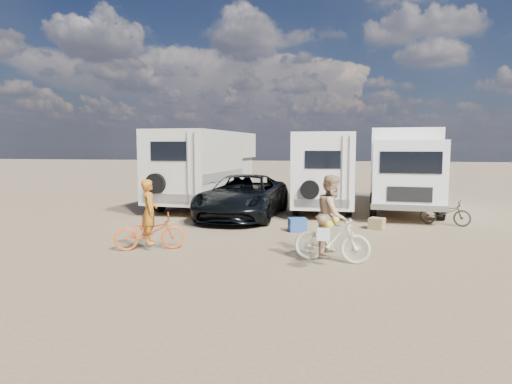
% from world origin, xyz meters
% --- Properties ---
extents(ground, '(140.00, 140.00, 0.00)m').
position_xyz_m(ground, '(0.00, 0.00, 0.00)').
color(ground, '#967C59').
rests_on(ground, ground).
extents(rv_main, '(2.56, 7.16, 3.15)m').
position_xyz_m(rv_main, '(0.14, 6.90, 1.57)').
color(rv_main, silver).
rests_on(rv_main, ground).
extents(rv_left, '(2.96, 7.50, 3.28)m').
position_xyz_m(rv_left, '(-4.99, 6.70, 1.64)').
color(rv_left, '#ECE8CF').
rests_on(rv_left, ground).
extents(box_truck, '(3.15, 7.71, 3.34)m').
position_xyz_m(box_truck, '(3.46, 6.92, 1.67)').
color(box_truck, white).
rests_on(box_truck, ground).
extents(dark_suv, '(2.76, 5.75, 1.58)m').
position_xyz_m(dark_suv, '(-2.62, 3.84, 0.79)').
color(dark_suv, black).
rests_on(dark_suv, ground).
extents(bike_man, '(1.87, 1.27, 0.93)m').
position_xyz_m(bike_man, '(-3.78, -1.79, 0.47)').
color(bike_man, '#E35517').
rests_on(bike_man, ground).
extents(bike_woman, '(1.82, 0.79, 1.06)m').
position_xyz_m(bike_woman, '(0.82, -2.12, 0.53)').
color(bike_woman, silver).
rests_on(bike_woman, ground).
extents(rider_man, '(0.59, 0.70, 1.63)m').
position_xyz_m(rider_man, '(-3.78, -1.79, 0.81)').
color(rider_man, '#C2701F').
rests_on(rider_man, ground).
extents(rider_woman, '(0.83, 0.99, 1.82)m').
position_xyz_m(rider_woman, '(0.82, -2.12, 0.91)').
color(rider_woman, tan).
rests_on(rider_woman, ground).
extents(bike_parked, '(1.73, 1.16, 0.86)m').
position_xyz_m(bike_parked, '(4.39, 3.55, 0.43)').
color(bike_parked, '#272A27').
rests_on(bike_parked, ground).
extents(cooler, '(0.63, 0.55, 0.42)m').
position_xyz_m(cooler, '(-0.35, 1.44, 0.21)').
color(cooler, '#2B4C93').
rests_on(cooler, ground).
extents(crate, '(0.58, 0.58, 0.36)m').
position_xyz_m(crate, '(2.11, 2.33, 0.18)').
color(crate, olive).
rests_on(crate, ground).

